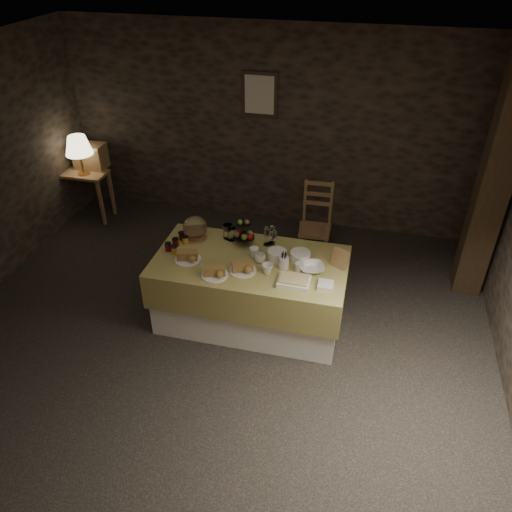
% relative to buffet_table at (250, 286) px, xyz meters
% --- Properties ---
extents(ground_plane, '(5.50, 5.00, 0.01)m').
position_rel_buffet_table_xyz_m(ground_plane, '(-0.27, -0.31, -0.44)').
color(ground_plane, black).
rests_on(ground_plane, ground).
extents(room_shell, '(5.52, 5.02, 2.60)m').
position_rel_buffet_table_xyz_m(room_shell, '(-0.27, -0.31, 1.13)').
color(room_shell, black).
rests_on(room_shell, ground).
extents(buffet_table, '(1.91, 1.02, 0.76)m').
position_rel_buffet_table_xyz_m(buffet_table, '(0.00, 0.00, 0.00)').
color(buffet_table, silver).
rests_on(buffet_table, ground_plane).
extents(console_table, '(0.64, 0.37, 0.69)m').
position_rel_buffet_table_xyz_m(console_table, '(-2.77, 1.60, 0.12)').
color(console_table, brown).
rests_on(console_table, ground_plane).
extents(table_lamp, '(0.36, 0.36, 0.54)m').
position_rel_buffet_table_xyz_m(table_lamp, '(-2.72, 1.55, 0.66)').
color(table_lamp, '#B77F38').
rests_on(table_lamp, console_table).
extents(wine_rack, '(0.42, 0.26, 0.34)m').
position_rel_buffet_table_xyz_m(wine_rack, '(-2.72, 1.78, 0.42)').
color(wine_rack, brown).
rests_on(wine_rack, console_table).
extents(chair, '(0.40, 0.38, 0.65)m').
position_rel_buffet_table_xyz_m(chair, '(0.45, 1.69, -0.07)').
color(chair, brown).
rests_on(chair, ground_plane).
extents(timber_column, '(0.30, 0.30, 2.60)m').
position_rel_buffet_table_xyz_m(timber_column, '(2.28, 1.14, 0.86)').
color(timber_column, black).
rests_on(timber_column, ground_plane).
extents(framed_picture, '(0.45, 0.04, 0.55)m').
position_rel_buffet_table_xyz_m(framed_picture, '(-0.42, 2.16, 1.31)').
color(framed_picture, '#322319').
rests_on(framed_picture, room_shell).
extents(plate_stack_a, '(0.19, 0.19, 0.10)m').
position_rel_buffet_table_xyz_m(plate_stack_a, '(0.25, 0.08, 0.37)').
color(plate_stack_a, silver).
rests_on(plate_stack_a, buffet_table).
extents(plate_stack_b, '(0.20, 0.20, 0.08)m').
position_rel_buffet_table_xyz_m(plate_stack_b, '(0.48, 0.14, 0.36)').
color(plate_stack_b, silver).
rests_on(plate_stack_b, buffet_table).
extents(cutlery_holder, '(0.10, 0.10, 0.12)m').
position_rel_buffet_table_xyz_m(cutlery_holder, '(0.35, -0.04, 0.38)').
color(cutlery_holder, silver).
rests_on(cutlery_holder, buffet_table).
extents(cup_a, '(0.12, 0.12, 0.09)m').
position_rel_buffet_table_xyz_m(cup_a, '(0.10, 0.00, 0.37)').
color(cup_a, silver).
rests_on(cup_a, buffet_table).
extents(cup_b, '(0.13, 0.13, 0.10)m').
position_rel_buffet_table_xyz_m(cup_b, '(0.21, -0.17, 0.37)').
color(cup_b, silver).
rests_on(cup_b, buffet_table).
extents(mug_c, '(0.09, 0.09, 0.09)m').
position_rel_buffet_table_xyz_m(mug_c, '(0.02, 0.09, 0.37)').
color(mug_c, silver).
rests_on(mug_c, buffet_table).
extents(mug_d, '(0.08, 0.08, 0.09)m').
position_rel_buffet_table_xyz_m(mug_d, '(0.50, -0.06, 0.37)').
color(mug_d, silver).
rests_on(mug_d, buffet_table).
extents(bowl, '(0.30, 0.30, 0.06)m').
position_rel_buffet_table_xyz_m(bowl, '(0.62, -0.02, 0.35)').
color(bowl, silver).
rests_on(bowl, buffet_table).
extents(cake_dome, '(0.26, 0.26, 0.26)m').
position_rel_buffet_table_xyz_m(cake_dome, '(-0.66, 0.28, 0.43)').
color(cake_dome, brown).
rests_on(cake_dome, buffet_table).
extents(fruit_stand, '(0.22, 0.22, 0.32)m').
position_rel_buffet_table_xyz_m(fruit_stand, '(-0.13, 0.28, 0.45)').
color(fruit_stand, black).
rests_on(fruit_stand, buffet_table).
extents(bread_platter_left, '(0.26, 0.26, 0.11)m').
position_rel_buffet_table_xyz_m(bread_platter_left, '(-0.60, -0.14, 0.36)').
color(bread_platter_left, silver).
rests_on(bread_platter_left, buffet_table).
extents(bread_platter_center, '(0.26, 0.26, 0.11)m').
position_rel_buffet_table_xyz_m(bread_platter_center, '(-0.26, -0.32, 0.36)').
color(bread_platter_center, silver).
rests_on(bread_platter_center, buffet_table).
extents(bread_platter_right, '(0.26, 0.26, 0.11)m').
position_rel_buffet_table_xyz_m(bread_platter_right, '(-0.03, -0.19, 0.36)').
color(bread_platter_right, silver).
rests_on(bread_platter_right, buffet_table).
extents(jam_jars, '(0.18, 0.32, 0.07)m').
position_rel_buffet_table_xyz_m(jam_jars, '(-0.79, 0.07, 0.36)').
color(jam_jars, '#53090E').
rests_on(jam_jars, buffet_table).
extents(tart_dish, '(0.30, 0.22, 0.07)m').
position_rel_buffet_table_xyz_m(tart_dish, '(0.49, -0.27, 0.35)').
color(tart_dish, silver).
rests_on(tart_dish, buffet_table).
extents(square_dish, '(0.14, 0.14, 0.04)m').
position_rel_buffet_table_xyz_m(square_dish, '(0.78, -0.26, 0.34)').
color(square_dish, silver).
rests_on(square_dish, buffet_table).
extents(menu_frame, '(0.18, 0.14, 0.22)m').
position_rel_buffet_table_xyz_m(menu_frame, '(0.86, 0.10, 0.41)').
color(menu_frame, brown).
rests_on(menu_frame, buffet_table).
extents(storage_jar_a, '(0.10, 0.10, 0.16)m').
position_rel_buffet_table_xyz_m(storage_jar_a, '(-0.33, 0.35, 0.40)').
color(storage_jar_a, white).
rests_on(storage_jar_a, buffet_table).
extents(storage_jar_b, '(0.09, 0.09, 0.14)m').
position_rel_buffet_table_xyz_m(storage_jar_b, '(-0.28, 0.33, 0.39)').
color(storage_jar_b, white).
rests_on(storage_jar_b, buffet_table).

